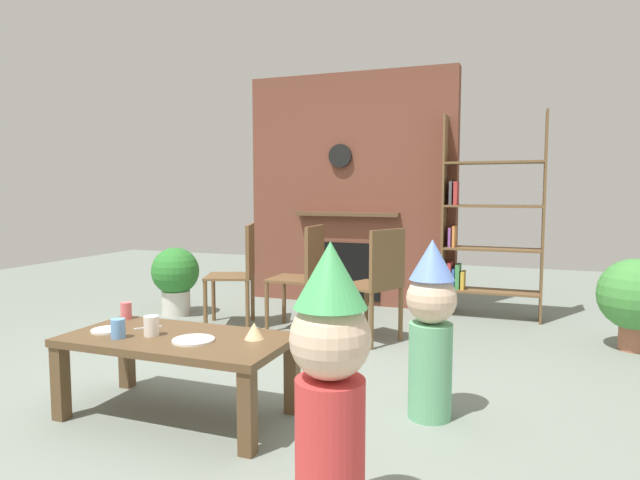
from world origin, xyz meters
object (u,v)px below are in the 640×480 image
Objects in this scene: paper_cup_near_right at (118,328)px; paper_plate_front at (108,330)px; birthday_cake_slice at (254,331)px; dining_chair_right at (378,278)px; paper_cup_center at (151,326)px; potted_plant_tall at (635,297)px; paper_plate_rear at (193,340)px; child_in_pink at (431,325)px; dining_chair_left at (240,268)px; potted_plant_short at (175,276)px; dining_chair_middle at (305,271)px; coffee_table at (177,348)px; bookshelf at (485,227)px; child_with_cone_hat at (330,381)px; paper_cup_near_left at (126,311)px.

paper_cup_near_right is 0.18m from paper_plate_front.
dining_chair_right reaches higher than birthday_cake_slice.
paper_cup_center is 3.45m from potted_plant_tall.
child_in_pink reaches higher than paper_plate_rear.
paper_plate_front is 0.19× the size of dining_chair_left.
potted_plant_short is (-2.69, 1.55, -0.12)m from child_in_pink.
dining_chair_middle reaches higher than paper_cup_near_right.
paper_cup_center is 0.12× the size of dining_chair_middle.
coffee_table is 2.46m from potted_plant_short.
child_in_pink is (1.38, 0.49, 0.01)m from paper_cup_center.
dining_chair_middle is (0.22, 2.02, 0.03)m from paper_cup_near_right.
dining_chair_right is at bearing -165.61° from potted_plant_tall.
coffee_table is 0.32m from paper_cup_near_right.
dining_chair_right reaches higher than paper_cup_near_right.
bookshelf is at bearing 63.59° from paper_cup_center.
dining_chair_right is at bearing 69.88° from coffee_table.
paper_cup_near_left is at bearing 2.26° from child_with_cone_hat.
dining_chair_middle is at bearing 74.25° from paper_cup_near_left.
paper_cup_near_right is 2.01m from dining_chair_left.
dining_chair_right is (0.50, 1.79, 0.07)m from paper_plate_rear.
dining_chair_middle is at bearing 12.71° from dining_chair_right.
paper_plate_rear is (-1.21, -2.99, -0.42)m from bookshelf.
bookshelf reaches higher than birthday_cake_slice.
paper_cup_near_left is at bearing -146.44° from potted_plant_tall.
paper_cup_near_right is at bearing -152.08° from coffee_table.
birthday_cake_slice is 0.92m from child_in_pink.
coffee_table is at bearing -0.00° from child_with_cone_hat.
dining_chair_right is 1.91m from potted_plant_tall.
potted_plant_short reaches higher than paper_plate_front.
potted_plant_short is at bearing -15.76° from child_with_cone_hat.
paper_cup_center is at bearing 176.94° from paper_plate_rear.
paper_cup_near_right is at bearing 80.13° from dining_chair_left.
birthday_cake_slice is 0.10× the size of child_with_cone_hat.
paper_cup_near_right is 0.10× the size of child_with_cone_hat.
paper_cup_near_right is 0.11× the size of child_in_pink.
paper_plate_rear is at bearing 4.59° from child_in_pink.
paper_cup_near_left reaches higher than coffee_table.
paper_cup_near_left is at bearing 73.58° from dining_chair_middle.
child_in_pink is at bearing -68.36° from child_with_cone_hat.
child_with_cone_hat is 1.14× the size of dining_chair_left.
child_with_cone_hat is at bearing -30.54° from coffee_table.
bookshelf is at bearing 18.60° from potted_plant_short.
bookshelf is 1.85× the size of child_with_cone_hat.
paper_plate_rear is 0.21× the size of child_with_cone_hat.
dining_chair_left is 1.30× the size of potted_plant_tall.
paper_cup_center is at bearing -139.27° from potted_plant_tall.
child_in_pink is at bearing 19.77° from coffee_table.
bookshelf is 1.42m from potted_plant_tall.
coffee_table is 1.85m from dining_chair_right.
dining_chair_right is at bearing 154.52° from dining_chair_left.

